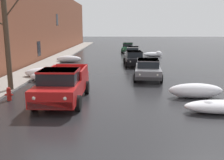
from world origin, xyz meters
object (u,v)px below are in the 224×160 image
sedan_white_parked_far_down_block (133,52)px  fire_hydrant (9,94)px  sedan_green_queued_behind_truck (128,48)px  bare_tree_second_along_sidewalk (6,26)px  sedan_grey_parked_kerbside_close (148,69)px  pickup_truck_red_approaching_near_lane (62,85)px  sedan_black_parked_kerbside_mid (134,58)px

sedan_white_parked_far_down_block → fire_hydrant: (-7.36, -18.22, -0.40)m
sedan_green_queued_behind_truck → sedan_white_parked_far_down_block: bearing=-87.5°
bare_tree_second_along_sidewalk → sedan_grey_parked_kerbside_close: size_ratio=1.71×
pickup_truck_red_approaching_near_lane → sedan_black_parked_kerbside_mid: size_ratio=1.18×
pickup_truck_red_approaching_near_lane → sedan_grey_parked_kerbside_close: bearing=50.3°
bare_tree_second_along_sidewalk → sedan_green_queued_behind_truck: size_ratio=1.83×
sedan_grey_parked_kerbside_close → sedan_green_queued_behind_truck: size_ratio=1.07×
sedan_black_parked_kerbside_mid → bare_tree_second_along_sidewalk: bearing=-126.5°
bare_tree_second_along_sidewalk → sedan_green_queued_behind_truck: bearing=72.0°
sedan_green_queued_behind_truck → fire_hydrant: size_ratio=5.62×
bare_tree_second_along_sidewalk → sedan_green_queued_behind_truck: 25.19m
sedan_black_parked_kerbside_mid → sedan_green_queued_behind_truck: same height
bare_tree_second_along_sidewalk → fire_hydrant: size_ratio=10.31×
pickup_truck_red_approaching_near_lane → sedan_green_queued_behind_truck: (4.21, 25.77, -0.13)m
pickup_truck_red_approaching_near_lane → sedan_grey_parked_kerbside_close: pickup_truck_red_approaching_near_lane is taller
pickup_truck_red_approaching_near_lane → fire_hydrant: bearing=177.4°
bare_tree_second_along_sidewalk → sedan_black_parked_kerbside_mid: bare_tree_second_along_sidewalk is taller
sedan_white_parked_far_down_block → bare_tree_second_along_sidewalk: bearing=-116.2°
sedan_black_parked_kerbside_mid → sedan_green_queued_behind_truck: 13.13m
bare_tree_second_along_sidewalk → fire_hydrant: (0.70, -1.86, -3.43)m
sedan_green_queued_behind_truck → pickup_truck_red_approaching_near_lane: bearing=-99.3°
fire_hydrant → bare_tree_second_along_sidewalk: bearing=110.5°
bare_tree_second_along_sidewalk → sedan_black_parked_kerbside_mid: (7.88, 10.65, -3.03)m
pickup_truck_red_approaching_near_lane → bare_tree_second_along_sidewalk: bearing=150.6°
bare_tree_second_along_sidewalk → fire_hydrant: 3.96m
bare_tree_second_along_sidewalk → sedan_black_parked_kerbside_mid: bearing=53.5°
sedan_green_queued_behind_truck → bare_tree_second_along_sidewalk: bearing=-108.0°
sedan_grey_parked_kerbside_close → sedan_black_parked_kerbside_mid: (-0.63, 6.63, 0.00)m
bare_tree_second_along_sidewalk → sedan_white_parked_far_down_block: size_ratio=1.64×
bare_tree_second_along_sidewalk → sedan_white_parked_far_down_block: bearing=63.8°
pickup_truck_red_approaching_near_lane → sedan_green_queued_behind_truck: size_ratio=1.29×
sedan_white_parked_far_down_block → sedan_green_queued_behind_truck: bearing=92.5°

